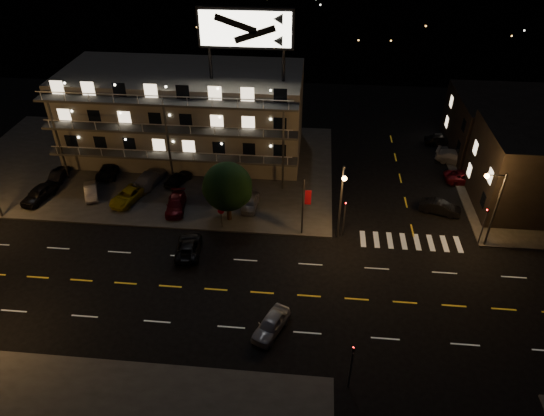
# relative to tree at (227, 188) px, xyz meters

# --- Properties ---
(ground) EXTENTS (140.00, 140.00, 0.00)m
(ground) POSITION_rel_tree_xyz_m (2.54, -10.00, -3.96)
(ground) COLOR black
(ground) RESTS_ON ground
(curb_nw) EXTENTS (44.00, 24.00, 0.15)m
(curb_nw) POSITION_rel_tree_xyz_m (-11.46, 10.00, -3.88)
(curb_nw) COLOR #363533
(curb_nw) RESTS_ON ground
(curb_ne) EXTENTS (16.00, 24.00, 0.15)m
(curb_ne) POSITION_rel_tree_xyz_m (32.54, 10.00, -3.88)
(curb_ne) COLOR #363533
(curb_ne) RESTS_ON ground
(motel) EXTENTS (28.00, 13.80, 18.10)m
(motel) POSITION_rel_tree_xyz_m (-7.41, 13.89, 1.39)
(motel) COLOR gray
(motel) RESTS_ON ground
(side_bldg_back) EXTENTS (14.06, 12.00, 7.00)m
(side_bldg_back) POSITION_rel_tree_xyz_m (32.52, 18.00, -0.46)
(side_bldg_back) COLOR black
(side_bldg_back) RESTS_ON ground
(streetlight_nc) EXTENTS (0.44, 1.92, 8.00)m
(streetlight_nc) POSITION_rel_tree_xyz_m (11.04, -2.06, 1.00)
(streetlight_nc) COLOR #2D2D30
(streetlight_nc) RESTS_ON ground
(streetlight_ne) EXTENTS (1.92, 0.44, 8.00)m
(streetlight_ne) POSITION_rel_tree_xyz_m (24.67, -1.70, 1.00)
(streetlight_ne) COLOR #2D2D30
(streetlight_ne) RESTS_ON ground
(signal_nw) EXTENTS (0.20, 0.27, 4.60)m
(signal_nw) POSITION_rel_tree_xyz_m (11.54, -1.50, -1.39)
(signal_nw) COLOR #2D2D30
(signal_nw) RESTS_ON ground
(signal_sw) EXTENTS (0.20, 0.27, 4.60)m
(signal_sw) POSITION_rel_tree_xyz_m (11.54, -18.49, -1.39)
(signal_sw) COLOR #2D2D30
(signal_sw) RESTS_ON ground
(signal_ne) EXTENTS (0.27, 0.20, 4.60)m
(signal_ne) POSITION_rel_tree_xyz_m (24.53, -1.50, -1.39)
(signal_ne) COLOR #2D2D30
(signal_ne) RESTS_ON ground
(banner_north) EXTENTS (0.83, 0.16, 6.40)m
(banner_north) POSITION_rel_tree_xyz_m (7.62, -1.60, -0.53)
(banner_north) COLOR #2D2D30
(banner_north) RESTS_ON ground
(stop_sign) EXTENTS (0.91, 0.11, 2.61)m
(stop_sign) POSITION_rel_tree_xyz_m (-0.46, -1.42, -2.24)
(stop_sign) COLOR #2D2D30
(stop_sign) RESTS_ON ground
(tree) EXTENTS (5.09, 4.90, 6.41)m
(tree) POSITION_rel_tree_xyz_m (0.00, 0.00, 0.00)
(tree) COLOR black
(tree) RESTS_ON curb_nw
(lot_car_0) EXTENTS (2.84, 4.78, 1.52)m
(lot_car_0) POSITION_rel_tree_xyz_m (-20.98, 1.60, -3.04)
(lot_car_0) COLOR black
(lot_car_0) RESTS_ON curb_nw
(lot_car_1) EXTENTS (2.73, 3.92, 1.23)m
(lot_car_1) POSITION_rel_tree_xyz_m (-15.72, 2.81, -3.19)
(lot_car_1) COLOR #9B9BA0
(lot_car_1) RESTS_ON curb_nw
(lot_car_2) EXTENTS (3.39, 5.10, 1.30)m
(lot_car_2) POSITION_rel_tree_xyz_m (-11.37, 2.22, -3.16)
(lot_car_2) COLOR gold
(lot_car_2) RESTS_ON curb_nw
(lot_car_3) EXTENTS (2.32, 4.65, 1.30)m
(lot_car_3) POSITION_rel_tree_xyz_m (-5.82, 1.20, -3.16)
(lot_car_3) COLOR #570C13
(lot_car_3) RESTS_ON curb_nw
(lot_car_4) EXTENTS (1.75, 3.84, 1.28)m
(lot_car_4) POSITION_rel_tree_xyz_m (1.91, 2.24, -3.17)
(lot_car_4) COLOR #9B9BA0
(lot_car_4) RESTS_ON curb_nw
(lot_car_5) EXTENTS (1.68, 3.88, 1.24)m
(lot_car_5) POSITION_rel_tree_xyz_m (-20.78, 5.87, -3.19)
(lot_car_5) COLOR black
(lot_car_5) RESTS_ON curb_nw
(lot_car_6) EXTENTS (2.56, 4.88, 1.31)m
(lot_car_6) POSITION_rel_tree_xyz_m (-15.41, 7.50, -3.15)
(lot_car_6) COLOR black
(lot_car_6) RESTS_ON curb_nw
(lot_car_7) EXTENTS (3.21, 5.57, 1.52)m
(lot_car_7) POSITION_rel_tree_xyz_m (-10.06, 5.94, -3.05)
(lot_car_7) COLOR #9B9BA0
(lot_car_7) RESTS_ON curb_nw
(lot_car_8) EXTENTS (2.94, 4.14, 1.31)m
(lot_car_8) POSITION_rel_tree_xyz_m (-6.87, 6.27, -3.15)
(lot_car_8) COLOR black
(lot_car_8) RESTS_ON curb_nw
(lot_car_9) EXTENTS (2.00, 4.13, 1.31)m
(lot_car_9) POSITION_rel_tree_xyz_m (-1.28, 5.86, -3.15)
(lot_car_9) COLOR #570C13
(lot_car_9) RESTS_ON curb_nw
(side_car_0) EXTENTS (4.44, 2.57, 1.38)m
(side_car_0) POSITION_rel_tree_xyz_m (21.71, 3.39, -3.26)
(side_car_0) COLOR black
(side_car_0) RESTS_ON ground
(side_car_1) EXTENTS (4.96, 2.46, 1.35)m
(side_car_1) POSITION_rel_tree_xyz_m (25.85, 9.84, -3.28)
(side_car_1) COLOR #570C13
(side_car_1) RESTS_ON ground
(side_car_2) EXTENTS (5.65, 3.91, 1.52)m
(side_car_2) POSITION_rel_tree_xyz_m (25.83, 14.19, -3.20)
(side_car_2) COLOR #9B9BA0
(side_car_2) RESTS_ON ground
(side_car_3) EXTENTS (3.85, 1.63, 1.30)m
(side_car_3) POSITION_rel_tree_xyz_m (24.58, 19.10, -3.31)
(side_car_3) COLOR black
(side_car_3) RESTS_ON ground
(road_car_east) EXTENTS (3.14, 4.44, 1.40)m
(road_car_east) POSITION_rel_tree_xyz_m (5.69, -14.01, -3.25)
(road_car_east) COLOR #9B9BA0
(road_car_east) RESTS_ON ground
(road_car_west) EXTENTS (2.66, 4.90, 1.31)m
(road_car_west) POSITION_rel_tree_xyz_m (-2.91, -5.36, -3.30)
(road_car_west) COLOR black
(road_car_west) RESTS_ON ground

